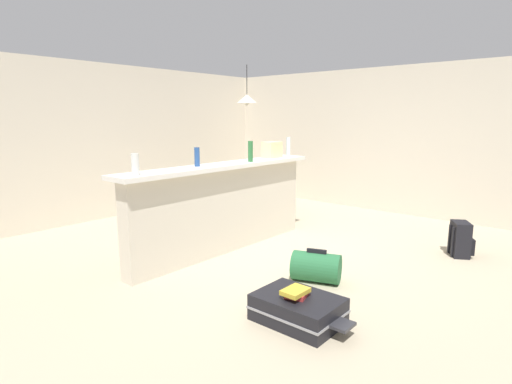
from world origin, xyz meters
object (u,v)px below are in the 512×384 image
(bottle_white, at_px, (135,164))
(book_stack, at_px, (297,292))
(backpack_black, at_px, (461,240))
(dining_chair_near_partition, at_px, (266,188))
(dining_table, at_px, (243,176))
(bottle_green, at_px, (250,151))
(bottle_blue, at_px, (197,157))
(grocery_bag, at_px, (272,150))
(duffel_bag_green, at_px, (316,267))
(pendant_lamp, at_px, (247,99))
(bottle_clear, at_px, (288,147))
(suitcase_flat_black, at_px, (298,309))

(bottle_white, height_order, book_stack, bottle_white)
(backpack_black, bearing_deg, dining_chair_near_partition, 91.55)
(dining_table, xyz_separation_m, book_stack, (-2.62, -2.95, -0.39))
(bottle_green, bearing_deg, bottle_blue, 170.09)
(grocery_bag, relative_size, duffel_bag_green, 0.47)
(grocery_bag, distance_m, backpack_black, 2.65)
(bottle_white, relative_size, duffel_bag_green, 0.39)
(pendant_lamp, bearing_deg, dining_table, 110.91)
(bottle_clear, bearing_deg, backpack_black, -79.61)
(bottle_clear, distance_m, duffel_bag_green, 2.22)
(bottle_white, distance_m, dining_table, 3.26)
(dining_chair_near_partition, distance_m, pendant_lamp, 1.53)
(bottle_blue, bearing_deg, backpack_black, -48.52)
(bottle_clear, relative_size, dining_table, 0.25)
(dining_table, bearing_deg, book_stack, -131.63)
(bottle_white, bearing_deg, pendant_lamp, 21.94)
(bottle_green, distance_m, book_stack, 2.33)
(book_stack, bearing_deg, bottle_clear, 37.68)
(bottle_clear, relative_size, duffel_bag_green, 0.50)
(suitcase_flat_black, bearing_deg, bottle_white, 101.57)
(bottle_clear, xyz_separation_m, duffel_bag_green, (-1.38, -1.37, -1.08))
(bottle_white, bearing_deg, dining_table, 23.18)
(suitcase_flat_black, relative_size, duffel_bag_green, 1.49)
(pendant_lamp, relative_size, backpack_black, 1.58)
(dining_table, bearing_deg, bottle_blue, -150.69)
(bottle_clear, bearing_deg, dining_table, 71.71)
(duffel_bag_green, distance_m, book_stack, 0.91)
(bottle_white, xyz_separation_m, backpack_black, (2.96, -2.25, -1.00))
(bottle_white, relative_size, pendant_lamp, 0.32)
(grocery_bag, height_order, book_stack, grocery_bag)
(bottle_blue, distance_m, duffel_bag_green, 1.81)
(dining_table, bearing_deg, grocery_bag, -120.64)
(bottle_clear, distance_m, book_stack, 2.96)
(bottle_white, height_order, duffel_bag_green, bottle_white)
(bottle_white, relative_size, bottle_clear, 0.78)
(dining_table, bearing_deg, backpack_black, -89.90)
(bottle_blue, bearing_deg, duffel_bag_green, -78.88)
(dining_table, xyz_separation_m, suitcase_flat_black, (-2.61, -2.96, -0.54))
(bottle_blue, xyz_separation_m, grocery_bag, (1.38, -0.00, 0.00))
(backpack_black, bearing_deg, book_stack, 167.86)
(bottle_green, distance_m, suitcase_flat_black, 2.39)
(backpack_black, bearing_deg, duffel_bag_green, 153.32)
(bottle_blue, relative_size, bottle_green, 0.83)
(bottle_clear, height_order, pendant_lamp, pendant_lamp)
(backpack_black, bearing_deg, bottle_clear, 100.39)
(bottle_green, height_order, grocery_bag, bottle_green)
(bottle_blue, bearing_deg, pendant_lamp, 27.64)
(pendant_lamp, height_order, duffel_bag_green, pendant_lamp)
(bottle_white, height_order, bottle_blue, bottle_blue)
(bottle_blue, xyz_separation_m, duffel_bag_green, (0.28, -1.45, -1.05))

